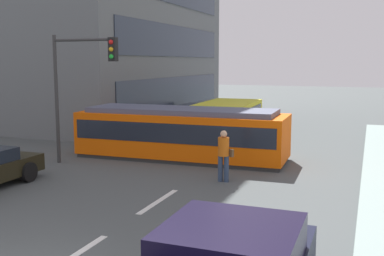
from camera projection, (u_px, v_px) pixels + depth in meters
The scene contains 10 objects.
ground_plane at pixel (206, 170), 16.62m from camera, with size 120.00×120.00×0.00m, color #484D4E.
lane_stripe_2 at pixel (158, 201), 12.93m from camera, with size 0.16×2.40×0.01m, color silver.
lane_stripe_3 at pixel (256, 138), 23.68m from camera, with size 0.16×2.40×0.01m, color silver.
lane_stripe_4 at pixel (278, 123), 29.22m from camera, with size 0.16×2.40×0.01m, color silver.
streetcar_tram at pixel (181, 132), 18.57m from camera, with size 8.39×2.78×2.02m.
city_bus at pixel (227, 118), 23.11m from camera, with size 2.70×5.48×1.83m.
pedestrian_crossing at pixel (224, 153), 14.94m from camera, with size 0.51×0.36×1.67m.
parked_sedan_far at pixel (145, 126), 23.57m from camera, with size 1.99×4.26×1.19m.
parked_sedan_furthest at pixel (196, 113), 29.36m from camera, with size 2.16×4.34×1.19m.
traffic_light_mast at pixel (80, 74), 17.05m from camera, with size 2.70×0.33×4.82m.
Camera 1 is at (5.37, -5.34, 3.84)m, focal length 43.65 mm.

